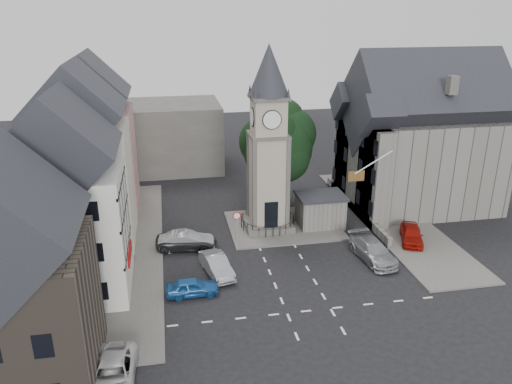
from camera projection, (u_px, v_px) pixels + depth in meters
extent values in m
plane|color=black|center=(289.00, 270.00, 38.30)|extent=(120.00, 120.00, 0.00)
cube|color=#595651|center=(126.00, 248.00, 41.65)|extent=(6.00, 30.00, 0.14)
cube|color=#595651|center=(390.00, 217.00, 47.69)|extent=(6.00, 26.00, 0.14)
cube|color=#595651|center=(283.00, 225.00, 45.89)|extent=(10.00, 8.00, 0.16)
cube|color=silver|center=(309.00, 311.00, 33.24)|extent=(20.00, 8.00, 0.01)
cube|color=#4C4944|center=(268.00, 224.00, 45.54)|extent=(4.20, 4.20, 0.70)
torus|color=black|center=(268.00, 217.00, 45.28)|extent=(4.86, 4.86, 0.06)
cube|color=#9F9480|center=(268.00, 179.00, 44.00)|extent=(3.00, 3.00, 8.00)
cube|color=black|center=(271.00, 214.00, 43.65)|extent=(1.20, 0.25, 2.40)
cube|color=#4C4944|center=(268.00, 135.00, 42.58)|extent=(3.30, 3.30, 0.25)
cube|color=#9F9480|center=(268.00, 116.00, 42.02)|extent=(2.70, 2.70, 3.20)
cylinder|color=white|center=(272.00, 120.00, 40.73)|extent=(1.50, 0.12, 1.50)
cube|color=#4C4944|center=(269.00, 97.00, 41.45)|extent=(3.10, 3.10, 0.30)
cone|color=black|center=(269.00, 70.00, 40.66)|extent=(3.40, 3.40, 4.20)
cube|color=#65645D|center=(320.00, 212.00, 45.53)|extent=(4.00, 3.00, 2.80)
cube|color=black|center=(321.00, 196.00, 44.98)|extent=(4.30, 3.30, 0.25)
cylinder|color=black|center=(277.00, 185.00, 49.82)|extent=(0.70, 0.70, 4.40)
cylinder|color=black|center=(237.00, 229.00, 42.37)|extent=(0.10, 0.10, 2.50)
cone|color=#A50C0C|center=(237.00, 216.00, 41.84)|extent=(0.70, 0.06, 0.70)
cone|color=white|center=(237.00, 216.00, 41.82)|extent=(0.54, 0.04, 0.54)
cube|color=tan|center=(96.00, 159.00, 48.59)|extent=(7.50, 7.00, 10.00)
cube|color=beige|center=(85.00, 187.00, 41.23)|extent=(7.50, 7.00, 10.00)
cube|color=silver|center=(70.00, 233.00, 34.05)|extent=(7.50, 7.00, 9.00)
cube|color=#4A4037|center=(13.00, 318.00, 25.70)|extent=(8.00, 7.00, 8.00)
cube|color=#4C4944|center=(138.00, 137.00, 60.58)|extent=(20.00, 10.00, 8.00)
cube|color=#65645D|center=(419.00, 161.00, 49.57)|extent=(14.00, 10.00, 9.00)
cube|color=#65645D|center=(374.00, 176.00, 45.29)|extent=(1.60, 4.40, 9.00)
cube|color=#65645D|center=(347.00, 155.00, 51.73)|extent=(1.60, 4.40, 9.00)
cube|color=#65645D|center=(355.00, 208.00, 48.92)|extent=(0.40, 16.00, 0.90)
cylinder|color=white|center=(374.00, 162.00, 40.88)|extent=(3.17, 0.10, 1.89)
plane|color=#B21414|center=(356.00, 176.00, 41.03)|extent=(1.40, 0.00, 1.40)
imported|color=#1C579F|center=(192.00, 287.00, 34.87)|extent=(3.72, 1.58, 1.25)
imported|color=#B0B5B8|center=(186.00, 240.00, 41.42)|extent=(4.71, 1.94, 1.52)
imported|color=#28292B|center=(186.00, 240.00, 41.56)|extent=(5.24, 2.83, 1.39)
imported|color=#979A9F|center=(217.00, 265.00, 37.56)|extent=(2.53, 4.64, 1.45)
imported|color=#96989D|center=(373.00, 251.00, 39.69)|extent=(2.75, 5.56, 1.55)
imported|color=#9C1008|center=(411.00, 234.00, 42.62)|extent=(3.17, 4.64, 1.47)
imported|color=silver|center=(113.00, 375.00, 26.47)|extent=(2.60, 5.29, 1.45)
imported|color=#B9B199|center=(383.00, 216.00, 46.21)|extent=(0.66, 0.61, 1.52)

